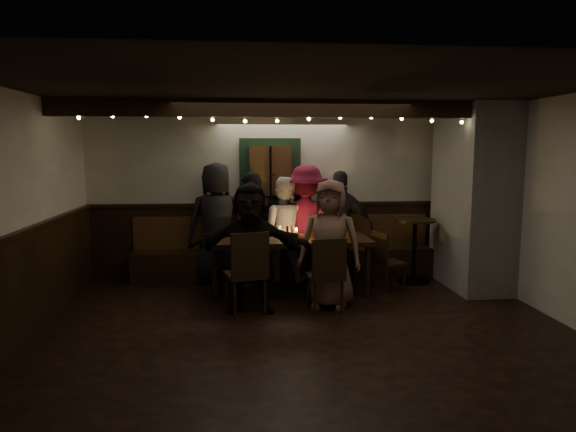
{
  "coord_description": "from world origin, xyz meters",
  "views": [
    {
      "loc": [
        -0.69,
        -5.51,
        2.0
      ],
      "look_at": [
        -0.0,
        1.6,
        1.05
      ],
      "focal_mm": 32.0,
      "sensor_mm": 36.0,
      "label": 1
    }
  ],
  "objects": [
    {
      "name": "chair_near_left",
      "position": [
        -0.6,
        0.5,
        0.57
      ],
      "size": [
        0.57,
        0.57,
        1.02
      ],
      "color": "black",
      "rests_on": "ground"
    },
    {
      "name": "person_g",
      "position": [
        0.44,
        0.72,
        0.81
      ],
      "size": [
        0.91,
        0.74,
        1.62
      ],
      "primitive_type": "imported",
      "rotation": [
        0.0,
        0.0,
        -0.33
      ],
      "color": "#805C4A",
      "rests_on": "ground"
    },
    {
      "name": "room",
      "position": [
        1.07,
        1.42,
        1.07
      ],
      "size": [
        6.02,
        5.01,
        2.62
      ],
      "color": "black",
      "rests_on": "ground"
    },
    {
      "name": "high_top",
      "position": [
        1.92,
        1.8,
        0.6
      ],
      "size": [
        0.6,
        0.6,
        0.95
      ],
      "color": "black",
      "rests_on": "ground"
    },
    {
      "name": "person_a",
      "position": [
        -1.02,
        2.12,
        0.9
      ],
      "size": [
        0.92,
        0.64,
        1.79
      ],
      "primitive_type": "imported",
      "rotation": [
        0.0,
        0.0,
        3.22
      ],
      "color": "black",
      "rests_on": "ground"
    },
    {
      "name": "person_c",
      "position": [
        -0.03,
        2.08,
        0.79
      ],
      "size": [
        0.91,
        0.79,
        1.57
      ],
      "primitive_type": "imported",
      "rotation": [
        0.0,
        0.0,
        2.84
      ],
      "color": "beige",
      "rests_on": "ground"
    },
    {
      "name": "person_f",
      "position": [
        -0.56,
        0.63,
        0.8
      ],
      "size": [
        1.51,
        0.6,
        1.59
      ],
      "primitive_type": "imported",
      "rotation": [
        0.0,
        0.0,
        -0.09
      ],
      "color": "black",
      "rests_on": "ground"
    },
    {
      "name": "chair_near_right",
      "position": [
        0.36,
        0.49,
        0.52
      ],
      "size": [
        0.46,
        0.46,
        0.93
      ],
      "color": "black",
      "rests_on": "ground"
    },
    {
      "name": "chair_end",
      "position": [
        1.34,
        1.39,
        0.47
      ],
      "size": [
        0.48,
        0.48,
        0.83
      ],
      "color": "black",
      "rests_on": "ground"
    },
    {
      "name": "dining_table",
      "position": [
        -0.01,
        1.4,
        0.71
      ],
      "size": [
        2.18,
        0.93,
        0.94
      ],
      "color": "black",
      "rests_on": "ground"
    },
    {
      "name": "person_d",
      "position": [
        0.32,
        2.11,
        0.87
      ],
      "size": [
        1.25,
        0.9,
        1.74
      ],
      "primitive_type": "imported",
      "rotation": [
        0.0,
        0.0,
        2.89
      ],
      "color": "#5B0D22",
      "rests_on": "ground"
    },
    {
      "name": "person_e",
      "position": [
        0.84,
        2.03,
        0.83
      ],
      "size": [
        1.05,
        0.69,
        1.66
      ],
      "primitive_type": "imported",
      "rotation": [
        0.0,
        0.0,
        2.82
      ],
      "color": "#222129",
      "rests_on": "ground"
    },
    {
      "name": "person_b",
      "position": [
        -0.51,
        2.17,
        0.83
      ],
      "size": [
        0.65,
        0.47,
        1.65
      ],
      "primitive_type": "imported",
      "rotation": [
        0.0,
        0.0,
        3.27
      ],
      "color": "black",
      "rests_on": "ground"
    }
  ]
}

